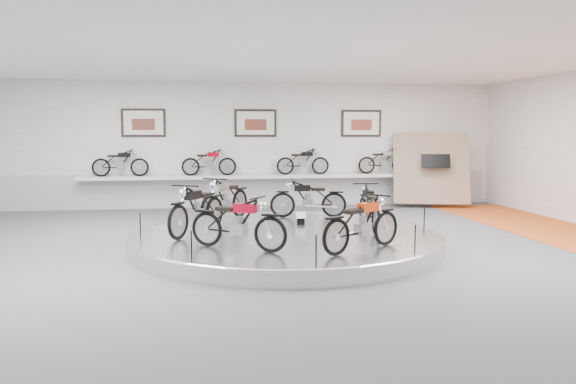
{
  "coord_description": "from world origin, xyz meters",
  "views": [
    {
      "loc": [
        -1.7,
        -11.09,
        2.38
      ],
      "look_at": [
        0.08,
        0.6,
        1.14
      ],
      "focal_mm": 35.0,
      "sensor_mm": 36.0,
      "label": 1
    }
  ],
  "objects": [
    {
      "name": "platform_rim",
      "position": [
        0.0,
        0.3,
        0.27
      ],
      "size": [
        6.4,
        6.4,
        0.1
      ],
      "primitive_type": "torus",
      "color": "#B2B2BA",
      "rests_on": "display_platform"
    },
    {
      "name": "poster_center",
      "position": [
        0.0,
        6.96,
        2.7
      ],
      "size": [
        1.35,
        0.06,
        0.88
      ],
      "primitive_type": "cube",
      "color": "white",
      "rests_on": "wall_back"
    },
    {
      "name": "shelf_bike_b",
      "position": [
        -1.5,
        6.7,
        1.42
      ],
      "size": [
        1.22,
        0.43,
        0.73
      ],
      "primitive_type": null,
      "color": "maroon",
      "rests_on": "shelf"
    },
    {
      "name": "bike_d",
      "position": [
        -1.83,
        0.53,
        0.83
      ],
      "size": [
        1.46,
        1.88,
        1.06
      ],
      "primitive_type": null,
      "rotation": [
        0.0,
        0.0,
        4.18
      ],
      "color": "black",
      "rests_on": "display_platform"
    },
    {
      "name": "bike_c",
      "position": [
        -1.19,
        2.11,
        0.83
      ],
      "size": [
        1.51,
        1.87,
        1.06
      ],
      "primitive_type": null,
      "rotation": [
        0.0,
        0.0,
        4.15
      ],
      "color": "#A9A9AE",
      "rests_on": "display_platform"
    },
    {
      "name": "dado_band",
      "position": [
        0.0,
        6.98,
        0.55
      ],
      "size": [
        15.68,
        0.04,
        1.1
      ],
      "primitive_type": "cube",
      "color": "#BCBCBA",
      "rests_on": "floor"
    },
    {
      "name": "display_platform",
      "position": [
        0.0,
        0.3,
        0.15
      ],
      "size": [
        6.4,
        6.4,
        0.3
      ],
      "primitive_type": "cylinder",
      "color": "silver",
      "rests_on": "floor"
    },
    {
      "name": "shelf_bike_d",
      "position": [
        4.2,
        6.7,
        1.42
      ],
      "size": [
        1.22,
        0.43,
        0.73
      ],
      "primitive_type": null,
      "color": "#A9A9AE",
      "rests_on": "shelf"
    },
    {
      "name": "poster_right",
      "position": [
        3.5,
        6.96,
        2.7
      ],
      "size": [
        1.35,
        0.06,
        0.88
      ],
      "primitive_type": "cube",
      "color": "white",
      "rests_on": "wall_back"
    },
    {
      "name": "display_panel",
      "position": [
        5.6,
        6.1,
        1.25
      ],
      "size": [
        2.56,
        1.52,
        2.3
      ],
      "primitive_type": "cube",
      "rotation": [
        -0.35,
        0.0,
        -0.26
      ],
      "color": "#92765D",
      "rests_on": "floor"
    },
    {
      "name": "wall_back",
      "position": [
        0.0,
        7.0,
        2.0
      ],
      "size": [
        16.0,
        0.0,
        16.0
      ],
      "primitive_type": "plane",
      "rotation": [
        1.57,
        0.0,
        0.0
      ],
      "color": "white",
      "rests_on": "floor"
    },
    {
      "name": "bike_b",
      "position": [
        0.87,
        2.43,
        0.77
      ],
      "size": [
        1.66,
        0.76,
        0.94
      ],
      "primitive_type": null,
      "rotation": [
        0.0,
        0.0,
        3.02
      ],
      "color": "black",
      "rests_on": "display_platform"
    },
    {
      "name": "shelf",
      "position": [
        0.0,
        6.7,
        1.0
      ],
      "size": [
        11.0,
        0.55,
        0.1
      ],
      "primitive_type": "cube",
      "color": "silver",
      "rests_on": "wall_back"
    },
    {
      "name": "shelf_bike_c",
      "position": [
        1.5,
        6.7,
        1.42
      ],
      "size": [
        1.22,
        0.43,
        0.73
      ],
      "primitive_type": null,
      "color": "black",
      "rests_on": "shelf"
    },
    {
      "name": "bike_a",
      "position": [
        1.82,
        0.4,
        0.8
      ],
      "size": [
        0.74,
        1.73,
        0.99
      ],
      "primitive_type": null,
      "rotation": [
        0.0,
        0.0,
        1.48
      ],
      "color": "black",
      "rests_on": "display_platform"
    },
    {
      "name": "wall_front",
      "position": [
        0.0,
        -7.0,
        2.0
      ],
      "size": [
        16.0,
        0.0,
        16.0
      ],
      "primitive_type": "plane",
      "rotation": [
        -1.57,
        0.0,
        0.0
      ],
      "color": "white",
      "rests_on": "floor"
    },
    {
      "name": "shelf_bike_a",
      "position": [
        -4.2,
        6.7,
        1.42
      ],
      "size": [
        1.22,
        0.43,
        0.73
      ],
      "primitive_type": null,
      "color": "black",
      "rests_on": "shelf"
    },
    {
      "name": "poster_left",
      "position": [
        -3.5,
        6.96,
        2.7
      ],
      "size": [
        1.35,
        0.06,
        0.88
      ],
      "primitive_type": "cube",
      "color": "white",
      "rests_on": "wall_back"
    },
    {
      "name": "bike_e",
      "position": [
        -1.1,
        -1.16,
        0.79
      ],
      "size": [
        1.7,
        1.41,
        0.97
      ],
      "primitive_type": null,
      "rotation": [
        0.0,
        0.0,
        5.69
      ],
      "color": "maroon",
      "rests_on": "display_platform"
    },
    {
      "name": "bike_f",
      "position": [
        1.08,
        -1.58,
        0.79
      ],
      "size": [
        1.72,
        1.4,
        0.98
      ],
      "primitive_type": null,
      "rotation": [
        0.0,
        0.0,
        6.86
      ],
      "color": "#AA2F09",
      "rests_on": "display_platform"
    },
    {
      "name": "floor",
      "position": [
        0.0,
        0.0,
        0.0
      ],
      "size": [
        16.0,
        16.0,
        0.0
      ],
      "primitive_type": "plane",
      "color": "#525255",
      "rests_on": "ground"
    },
    {
      "name": "ceiling",
      "position": [
        0.0,
        0.0,
        4.0
      ],
      "size": [
        16.0,
        16.0,
        0.0
      ],
      "primitive_type": "plane",
      "rotation": [
        3.14,
        0.0,
        0.0
      ],
      "color": "white",
      "rests_on": "wall_back"
    }
  ]
}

